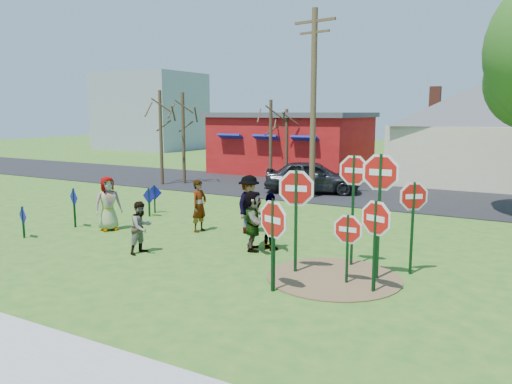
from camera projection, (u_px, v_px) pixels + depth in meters
The scene contains 29 objects.
ground at pixel (203, 244), 14.92m from camera, with size 120.00×120.00×0.00m, color #29631C.
road at pixel (337, 191), 24.83m from camera, with size 120.00×7.50×0.04m, color black.
dirt_patch at pixel (334, 277), 11.89m from camera, with size 3.20×3.20×0.03m, color brown.
red_building at pixel (292, 142), 32.77m from camera, with size 9.40×7.69×3.90m.
cream_house at pixel (475, 130), 27.32m from camera, with size 9.40×9.40×6.50m.
distant_building at pixel (150, 112), 53.64m from camera, with size 10.00×8.00×8.00m, color #8C939E.
stop_sign_a at pixel (273, 226), 10.78m from camera, with size 1.07×0.43×2.18m.
stop_sign_b at pixel (354, 182), 12.49m from camera, with size 1.03×0.07×2.99m.
stop_sign_c at pixel (380, 187), 11.44m from camera, with size 1.16×0.10×3.13m.
stop_sign_d at pixel (413, 205), 11.90m from camera, with size 0.79×0.55×2.40m.
stop_sign_e at pixel (348, 234), 11.31m from camera, with size 0.92×0.06×1.74m.
stop_sign_f at pixel (376, 225), 10.69m from camera, with size 0.98×0.39×2.18m.
stop_sign_g at pixel (296, 198), 12.01m from camera, with size 1.18×0.26×2.70m.
blue_diamond_a at pixel (23, 219), 15.56m from camera, with size 0.59×0.21×1.02m.
blue_diamond_b at pixel (74, 203), 16.99m from camera, with size 0.61×0.24×1.37m.
blue_diamond_c at pixel (149, 199), 18.82m from camera, with size 0.63×0.08×1.10m.
blue_diamond_d at pixel (154, 196), 19.46m from camera, with size 0.58×0.22×1.12m.
person_a at pixel (108, 204), 16.57m from camera, with size 0.89×0.58×1.81m, color #3D4689.
person_b at pixel (199, 206), 16.42m from camera, with size 0.63×0.41×1.72m, color #2C7D67.
person_c at pixel (141, 227), 13.88m from camera, with size 0.72×0.56×1.47m, color #94483F.
person_d at pixel (249, 204), 16.16m from camera, with size 1.23×0.71×1.91m, color #34353A.
person_e at pixel (270, 222), 14.17m from camera, with size 0.97×0.40×1.65m, color #463057.
person_f at pixel (253, 221), 14.18m from camera, with size 1.60×0.51×1.73m, color #235734.
suv at pixel (312, 177), 24.18m from camera, with size 1.84×4.58×1.56m, color #303135.
utility_pole at pixel (313, 101), 22.32m from camera, with size 2.05×0.44×8.41m.
bare_tree_west at pixel (161, 124), 26.65m from camera, with size 1.80×1.80×5.07m.
bare_tree_east at pixel (287, 134), 29.03m from camera, with size 1.80×1.80×4.10m.
bare_tree_mid at pixel (183, 125), 27.06m from camera, with size 1.80×1.80×4.97m.
bare_tree_extra at pixel (271, 130), 27.29m from camera, with size 1.80×1.80×4.59m.
Camera 1 is at (8.45, -11.87, 3.90)m, focal length 35.00 mm.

